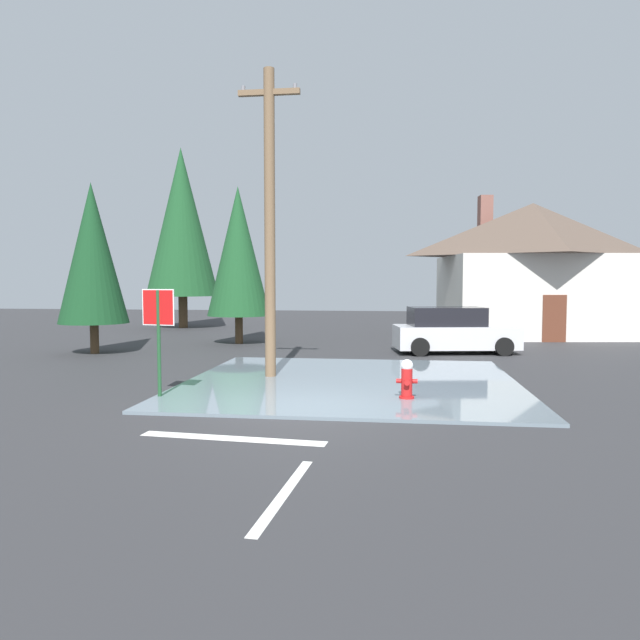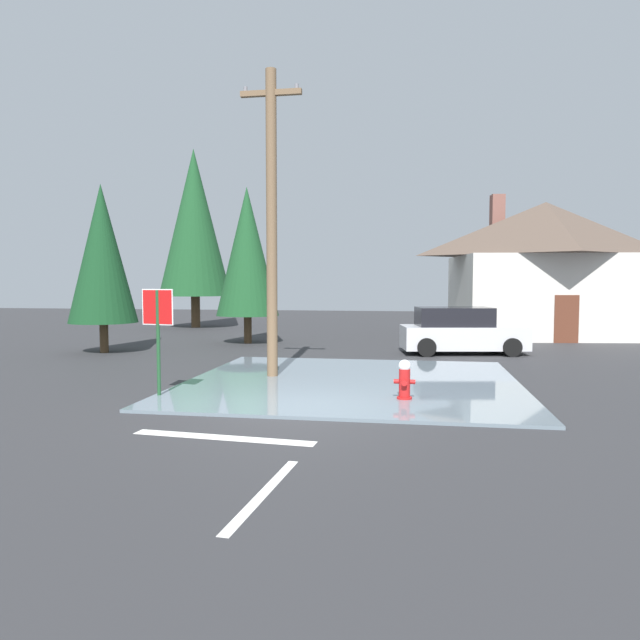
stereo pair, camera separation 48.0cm
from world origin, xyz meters
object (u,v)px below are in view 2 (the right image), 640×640
at_px(utility_pole, 272,220).
at_px(pine_tree_tall_left, 102,254).
at_px(fire_hydrant, 405,381).
at_px(pine_tree_mid_left, 194,223).
at_px(pine_tree_short_left, 247,252).
at_px(parked_car, 460,332).
at_px(stop_sign_near, 158,320).
at_px(house, 544,267).

relative_size(utility_pole, pine_tree_tall_left, 1.32).
distance_m(fire_hydrant, pine_tree_tall_left, 13.22).
relative_size(pine_tree_mid_left, pine_tree_short_left, 1.54).
relative_size(fire_hydrant, pine_tree_short_left, 0.14).
distance_m(parked_car, pine_tree_mid_left, 17.60).
distance_m(stop_sign_near, utility_pole, 4.23).
bearing_deg(fire_hydrant, stop_sign_near, -175.09).
relative_size(stop_sign_near, pine_tree_tall_left, 0.40).
bearing_deg(parked_car, stop_sign_near, -127.88).
bearing_deg(parked_car, pine_tree_short_left, 165.75).
bearing_deg(pine_tree_short_left, house, 21.26).
xyz_separation_m(stop_sign_near, parked_car, (7.12, 9.15, -0.93)).
bearing_deg(utility_pole, pine_tree_short_left, 110.48).
height_order(stop_sign_near, pine_tree_tall_left, pine_tree_tall_left).
bearing_deg(stop_sign_near, fire_hydrant, 4.91).
height_order(house, pine_tree_mid_left, pine_tree_mid_left).
bearing_deg(pine_tree_mid_left, fire_hydrant, -57.33).
height_order(parked_car, pine_tree_short_left, pine_tree_short_left).
distance_m(utility_pole, pine_tree_mid_left, 18.19).
bearing_deg(fire_hydrant, parked_car, 78.15).
height_order(pine_tree_tall_left, pine_tree_short_left, pine_tree_short_left).
bearing_deg(house, stop_sign_near, -125.08).
relative_size(stop_sign_near, fire_hydrant, 2.65).
distance_m(stop_sign_near, pine_tree_short_left, 11.56).
distance_m(parked_car, pine_tree_tall_left, 13.05).
xyz_separation_m(parked_car, pine_tree_mid_left, (-13.71, 9.83, 5.03)).
relative_size(house, parked_car, 2.01).
distance_m(fire_hydrant, utility_pole, 5.66).
xyz_separation_m(stop_sign_near, utility_pole, (1.81, 2.94, 2.44)).
distance_m(utility_pole, pine_tree_short_left, 8.93).
height_order(stop_sign_near, pine_tree_short_left, pine_tree_short_left).
bearing_deg(pine_tree_mid_left, pine_tree_tall_left, -84.72).
height_order(house, pine_tree_tall_left, house).
height_order(utility_pole, pine_tree_mid_left, pine_tree_mid_left).
height_order(parked_car, pine_tree_tall_left, pine_tree_tall_left).
xyz_separation_m(house, pine_tree_tall_left, (-16.92, -8.84, 0.32)).
bearing_deg(pine_tree_tall_left, utility_pole, -31.35).
relative_size(fire_hydrant, parked_car, 0.20).
bearing_deg(fire_hydrant, utility_pole, 144.52).
xyz_separation_m(parked_car, pine_tree_tall_left, (-12.64, -1.75, 2.76)).
bearing_deg(house, pine_tree_tall_left, -152.43).
height_order(fire_hydrant, parked_car, parked_car).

